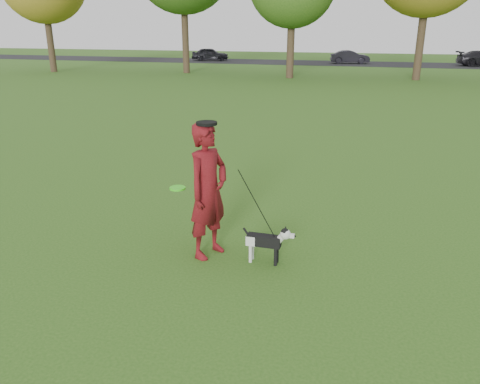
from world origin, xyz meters
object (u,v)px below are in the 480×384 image
(dog, at_px, (268,240))
(car_left, at_px, (210,54))
(man, at_px, (208,191))
(car_mid, at_px, (350,57))

(dog, xyz_separation_m, car_left, (-15.30, 40.21, 0.29))
(man, relative_size, dog, 2.58)
(car_left, bearing_deg, car_mid, -106.33)
(man, distance_m, car_left, 42.68)
(car_left, bearing_deg, dog, -175.50)
(car_left, relative_size, car_mid, 1.04)
(dog, height_order, car_left, car_left)
(man, relative_size, car_left, 0.54)
(dog, bearing_deg, man, 177.90)
(man, height_order, dog, man)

